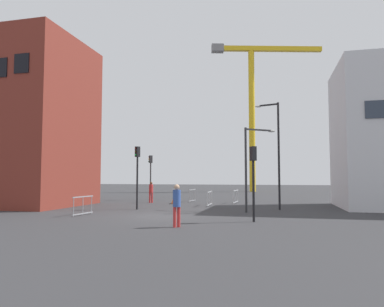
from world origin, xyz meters
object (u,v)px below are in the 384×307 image
Objects in this scene: construction_crane at (254,94)px; streetlamp_short at (251,159)px; traffic_light_far at (253,171)px; traffic_cone_striped at (174,200)px; traffic_light_verge at (137,167)px; pedestrian_waiting at (177,202)px; traffic_light_median at (151,170)px; pedestrian_walking at (151,190)px; streetlamp_tall at (276,146)px.

construction_crane is 4.22× the size of streetlamp_short.
traffic_cone_striped is (-6.97, 10.19, -2.16)m from traffic_light_far.
traffic_light_verge is 6.13× the size of traffic_cone_striped.
construction_crane is 33.54m from traffic_light_verge.
traffic_cone_striped is at bearing 106.69° from pedestrian_waiting.
streetlamp_short reaches higher than traffic_light_median.
pedestrian_walking is (1.24, -3.23, -1.76)m from traffic_light_median.
traffic_cone_striped is at bearing -14.74° from pedestrian_walking.
pedestrian_walking is 2.39m from traffic_cone_striped.
traffic_cone_striped is at bearing 124.35° from traffic_light_far.
pedestrian_waiting is 13.37m from traffic_cone_striped.
traffic_light_far reaches higher than traffic_cone_striped.
streetlamp_tall is 7.17m from traffic_light_far.
traffic_cone_striped is at bearing 140.21° from streetlamp_short.
traffic_light_verge reaches higher than pedestrian_waiting.
streetlamp_short is 7.59m from traffic_light_verge.
traffic_light_far is at bearing -53.36° from traffic_light_median.
traffic_light_median is 2.26× the size of pedestrian_waiting.
traffic_light_median is 6.09× the size of traffic_cone_striped.
traffic_cone_striped is at bearing 157.57° from streetlamp_tall.
streetlamp_tall is 4.06× the size of pedestrian_walking.
traffic_cone_striped is (1.03, 5.39, -2.50)m from traffic_light_verge.
traffic_light_far is (10.41, -14.00, -0.32)m from traffic_light_median.
streetlamp_tall is 9.55m from traffic_cone_striped.
traffic_light_verge reaches higher than traffic_cone_striped.
pedestrian_waiting is at bearing -73.31° from traffic_cone_striped.
streetlamp_short is (1.54, -30.86, -11.38)m from construction_crane.
pedestrian_walking is (-10.27, 3.91, -3.19)m from streetlamp_tall.
traffic_cone_striped is (2.21, -0.58, -0.71)m from pedestrian_walking.
streetlamp_short is at bearing -34.57° from pedestrian_walking.
construction_crane reaches higher than traffic_light_median.
traffic_light_verge is at bearing -78.84° from pedestrian_walking.
streetlamp_tall reaches higher than streetlamp_short.
traffic_light_verge is at bearing -75.30° from traffic_light_median.
streetlamp_short is 1.43× the size of traffic_light_far.
pedestrian_walking is at bearing 130.42° from traffic_light_far.
construction_crane is at bearing 68.65° from traffic_light_median.
traffic_light_far is 2.07× the size of pedestrian_walking.
traffic_light_verge reaches higher than traffic_light_far.
pedestrian_waiting is 2.69× the size of traffic_cone_striped.
streetlamp_tall is at bearing -22.43° from traffic_cone_striped.
pedestrian_walking is 14.67m from pedestrian_waiting.
construction_crane is 29.60m from traffic_cone_striped.
construction_crane is at bearing 73.81° from pedestrian_walking.
construction_crane reaches higher than streetlamp_tall.
traffic_light_median is at bearing -111.35° from construction_crane.
streetlamp_tall is 1.96× the size of traffic_light_far.
traffic_light_median is (-8.44, -21.60, -11.86)m from construction_crane.
pedestrian_waiting reaches higher than pedestrian_walking.
traffic_light_median is at bearing 132.13° from traffic_cone_striped.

